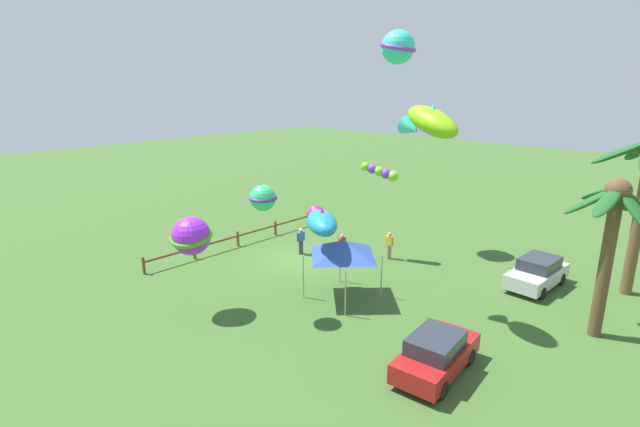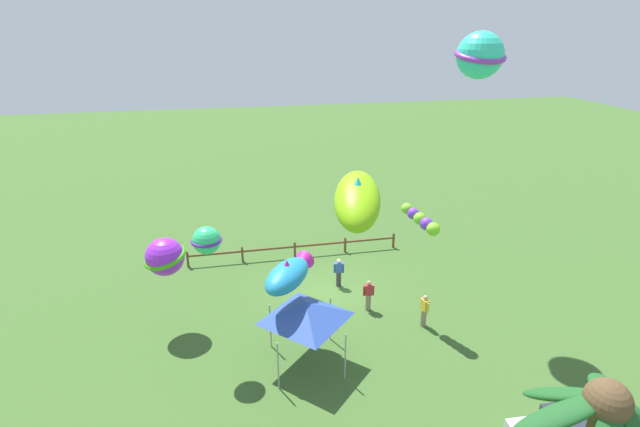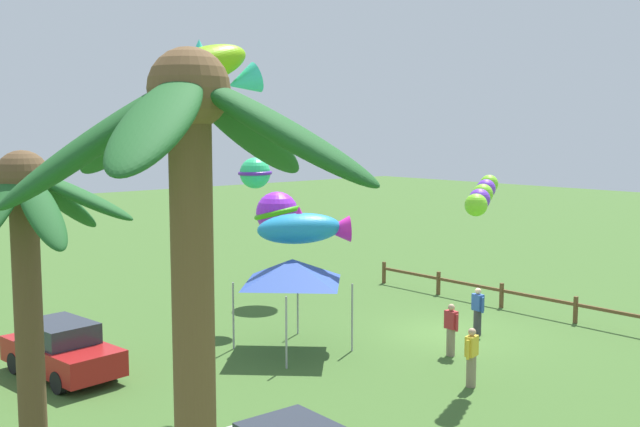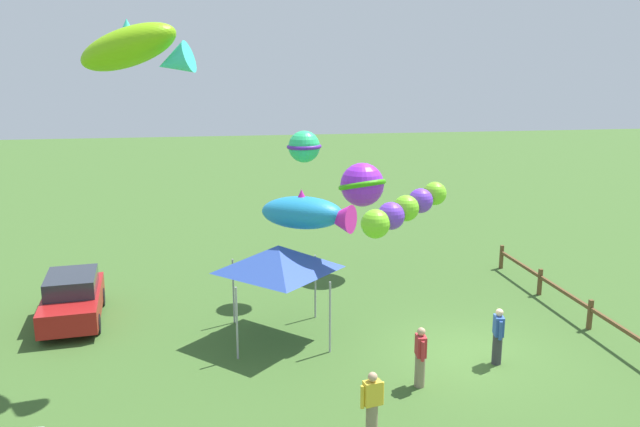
% 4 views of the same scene
% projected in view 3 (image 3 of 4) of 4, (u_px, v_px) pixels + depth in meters
% --- Properties ---
extents(ground_plane, '(120.00, 120.00, 0.00)m').
position_uv_depth(ground_plane, '(450.00, 334.00, 25.14)').
color(ground_plane, '#3D6028').
extents(palm_tree_0, '(3.75, 3.35, 6.44)m').
position_uv_depth(palm_tree_0, '(27.00, 249.00, 13.13)').
color(palm_tree_0, brown).
rests_on(palm_tree_0, ground).
extents(palm_tree_1, '(4.59, 4.58, 7.77)m').
position_uv_depth(palm_tree_1, '(189.00, 211.00, 9.01)').
color(palm_tree_1, brown).
rests_on(palm_tree_1, ground).
extents(rail_fence, '(12.47, 0.12, 0.95)m').
position_uv_depth(rail_fence, '(502.00, 292.00, 28.76)').
color(rail_fence, brown).
rests_on(rail_fence, ground).
extents(parked_car_0, '(4.05, 2.09, 1.51)m').
position_uv_depth(parked_car_0, '(61.00, 350.00, 20.78)').
color(parked_car_0, '#A51919').
rests_on(parked_car_0, ground).
extents(spectator_0, '(0.30, 0.54, 1.59)m').
position_uv_depth(spectator_0, '(471.00, 357.00, 19.91)').
color(spectator_0, gray).
rests_on(spectator_0, ground).
extents(spectator_1, '(0.54, 0.30, 1.59)m').
position_uv_depth(spectator_1, '(478.00, 311.00, 24.91)').
color(spectator_1, '#38383D').
rests_on(spectator_1, ground).
extents(spectator_2, '(0.55, 0.27, 1.59)m').
position_uv_depth(spectator_2, '(451.00, 329.00, 22.64)').
color(spectator_2, gray).
rests_on(spectator_2, ground).
extents(festival_tent, '(2.86, 2.86, 2.85)m').
position_uv_depth(festival_tent, '(292.00, 271.00, 23.05)').
color(festival_tent, '#9E9EA3').
rests_on(festival_tent, ground).
extents(kite_ball_0, '(1.64, 1.64, 1.08)m').
position_uv_depth(kite_ball_0, '(255.00, 173.00, 26.25)').
color(kite_ball_0, '#2FD57D').
extents(kite_fish_1, '(2.67, 3.06, 1.25)m').
position_uv_depth(kite_fish_1, '(305.00, 228.00, 23.88)').
color(kite_fish_1, '#1F8AC5').
extents(kite_ball_2, '(2.49, 2.50, 1.68)m').
position_uv_depth(kite_ball_2, '(277.00, 213.00, 29.55)').
color(kite_ball_2, '#A028EC').
extents(kite_tube_3, '(1.20, 2.00, 0.99)m').
position_uv_depth(kite_tube_3, '(482.00, 195.00, 20.01)').
color(kite_tube_3, '#83E72A').
extents(kite_fish_5, '(1.99, 3.22, 1.70)m').
position_uv_depth(kite_fish_5, '(206.00, 68.00, 19.35)').
color(kite_fish_5, '#83CB13').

